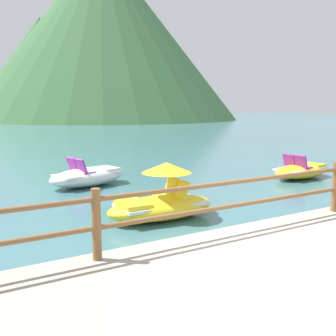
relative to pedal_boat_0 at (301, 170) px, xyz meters
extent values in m
cylinder|color=brown|center=(-8.77, -4.27, 0.62)|extent=(0.12, 0.12, 0.95)
cylinder|color=brown|center=(-4.01, -4.27, 0.62)|extent=(0.12, 0.12, 0.95)
cylinder|color=brown|center=(-6.39, -4.27, 0.95)|extent=(23.80, 0.07, 0.07)
cylinder|color=brown|center=(-6.39, -4.27, 0.57)|extent=(23.80, 0.07, 0.07)
ellipsoid|color=yellow|center=(-0.01, 0.00, -0.02)|extent=(2.50, 1.43, 0.47)
cube|color=silver|center=(-0.01, 0.00, 0.06)|extent=(1.95, 1.16, 0.06)
cube|color=purple|center=(-0.16, -0.25, 0.13)|extent=(0.45, 0.45, 0.08)
cube|color=purple|center=(-0.34, -0.27, 0.35)|extent=(0.26, 0.42, 0.43)
cube|color=purple|center=(-0.22, 0.20, 0.13)|extent=(0.45, 0.45, 0.08)
cube|color=purple|center=(-0.40, 0.17, 0.35)|extent=(0.26, 0.42, 0.43)
cube|color=yellow|center=(0.63, 0.08, 0.12)|extent=(0.62, 0.85, 0.12)
ellipsoid|color=white|center=(-6.55, 2.37, 0.02)|extent=(2.70, 1.72, 0.55)
cube|color=silver|center=(-6.55, 2.37, 0.12)|extent=(2.12, 1.39, 0.06)
cube|color=purple|center=(-6.68, 2.10, 0.19)|extent=(0.49, 0.49, 0.08)
cube|color=purple|center=(-6.85, 2.06, 0.41)|extent=(0.30, 0.44, 0.43)
cube|color=purple|center=(-6.79, 2.54, 0.19)|extent=(0.49, 0.49, 0.08)
cube|color=purple|center=(-6.96, 2.50, 0.41)|extent=(0.30, 0.44, 0.43)
cube|color=white|center=(-5.89, 2.54, 0.18)|extent=(0.73, 0.91, 0.12)
ellipsoid|color=yellow|center=(-6.41, -1.84, -0.01)|extent=(2.46, 1.20, 0.49)
cube|color=silver|center=(-6.41, -1.84, 0.07)|extent=(1.92, 0.98, 0.06)
cube|color=yellow|center=(-6.22, -1.62, 0.14)|extent=(0.41, 0.41, 0.08)
cube|color=yellow|center=(-6.04, -1.63, 0.36)|extent=(0.22, 0.41, 0.43)
cube|color=yellow|center=(-6.23, -2.07, 0.14)|extent=(0.41, 0.41, 0.08)
cube|color=yellow|center=(-6.05, -2.08, 0.36)|extent=(0.22, 0.41, 0.43)
cube|color=yellow|center=(-7.08, -1.82, 0.13)|extent=(0.56, 0.80, 0.12)
cone|color=yellow|center=(-6.29, -1.85, 0.84)|extent=(1.10, 1.10, 0.22)
cone|color=#386038|center=(16.61, 58.62, 14.37)|extent=(46.44, 46.44, 29.26)
cone|color=#386038|center=(7.32, 64.62, 8.52)|extent=(25.54, 25.54, 17.56)
camera|label=1|loc=(-10.53, -9.03, 2.14)|focal=42.82mm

